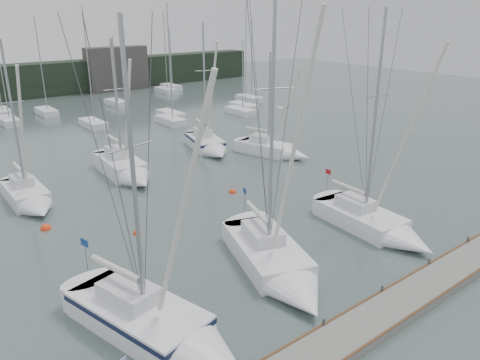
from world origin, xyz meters
The scene contains 15 objects.
ground centered at (0.00, 0.00, 0.00)m, with size 160.00×160.00×0.00m, color #4C5D5B.
dock centered at (0.00, -5.00, 0.20)m, with size 24.00×2.00×0.40m, color slate.
far_building_right centered at (18.00, 60.00, 3.50)m, with size 10.00×3.00×7.00m, color #43403D.
mast_forest centered at (1.04, 42.13, 0.47)m, with size 56.62×27.41×14.84m.
sailboat_near_left centered at (-7.50, -0.60, 0.59)m, with size 4.98×9.56×13.69m.
sailboat_near_center centered at (-0.57, 0.12, 0.53)m, with size 5.73×9.50×15.86m.
sailboat_near_right centered at (7.46, -0.07, 0.51)m, with size 3.33×8.66×13.86m.
sailboat_mid_b centered at (-7.80, 17.52, 0.53)m, with size 2.36×6.91×11.79m.
sailboat_mid_c centered at (-0.04, 18.70, 0.62)m, with size 3.19×8.23×11.58m.
sailboat_mid_d centered at (9.36, 20.77, 0.58)m, with size 4.29×7.75×12.49m.
sailboat_mid_e centered at (13.50, 15.70, 0.51)m, with size 4.19×7.39×10.03m.
buoy_a centered at (-3.94, 9.23, 0.00)m, with size 0.51×0.51×0.51m, color #F53B15.
buoy_b centered at (4.71, 11.03, 0.00)m, with size 0.54×0.54×0.54m, color #F53B15.
buoy_c centered at (-8.11, 13.30, 0.00)m, with size 0.65×0.65×0.65m, color #F53B15.
seagull centered at (1.84, 3.14, 7.93)m, with size 1.06×0.49×0.21m.
Camera 1 is at (-14.81, -14.66, 12.82)m, focal length 35.00 mm.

